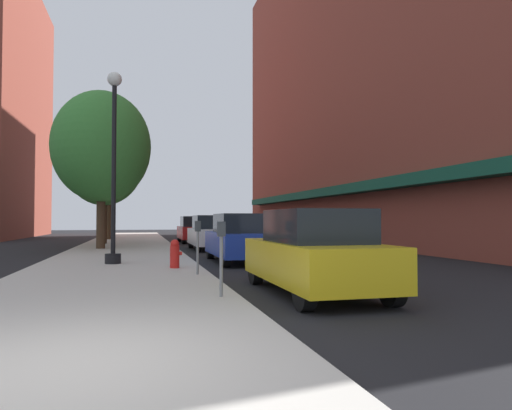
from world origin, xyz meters
The scene contains 14 objects.
ground_plane centered at (4.00, 18.00, 0.00)m, with size 90.00×90.00×0.00m, color black.
sidewalk_slab centered at (0.00, 19.00, 0.06)m, with size 4.80×50.00×0.12m, color #B7B2A8.
building_right_brick centered at (14.99, 22.00, 11.78)m, with size 6.80×40.00×23.60m.
lamppost centered at (-0.12, 10.21, 3.20)m, with size 0.48×0.48×5.90m.
fire_hydrant centered at (1.62, 8.47, 0.52)m, with size 0.33×0.26×0.79m.
parking_meter_near centered at (2.05, 3.41, 0.95)m, with size 0.14×0.09×1.31m.
parking_meter_far centered at (2.05, 6.80, 0.95)m, with size 0.14×0.09×1.31m.
tree_near centered at (-1.30, 22.49, 4.74)m, with size 4.37×4.37×7.15m.
tree_mid centered at (-1.08, 18.04, 4.86)m, with size 4.51×4.51×7.35m.
tree_far centered at (-1.43, 28.33, 5.33)m, with size 4.38×4.38×7.75m.
car_yellow centered at (4.00, 3.96, 0.81)m, with size 1.80×4.30×1.66m.
car_blue centered at (4.00, 10.93, 0.81)m, with size 1.80×4.30×1.66m.
car_white centered at (4.00, 17.69, 0.81)m, with size 1.80×4.30×1.66m.
car_red centered at (4.00, 24.79, 0.81)m, with size 1.80×4.30×1.66m.
Camera 1 is at (0.66, -4.63, 1.47)m, focal length 32.60 mm.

